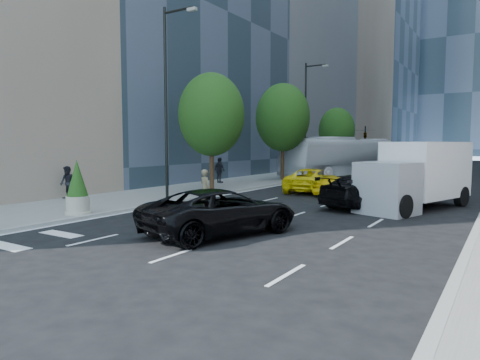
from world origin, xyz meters
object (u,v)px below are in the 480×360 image
Objects in this scene: box_truck at (416,175)px; black_sedan_mercedes at (369,191)px; planter_shrub at (77,188)px; city_bus at (340,157)px; skateboarder at (205,191)px; black_sedan_lincoln at (221,211)px.

black_sedan_mercedes is at bearing -137.28° from box_truck.
planter_shrub is at bearing -119.81° from box_truck.
planter_shrub is at bearing -75.95° from city_bus.
planter_shrub is (-9.70, -9.49, 0.43)m from black_sedan_mercedes.
black_sedan_mercedes is 2.45× the size of planter_shrub.
skateboarder is 0.32× the size of black_sedan_mercedes.
planter_shrub reaches higher than black_sedan_mercedes.
black_sedan_mercedes is at bearing -48.87° from city_bus.
box_truck is (1.99, 0.89, 0.82)m from black_sedan_mercedes.
planter_shrub is (-7.10, -0.49, 0.46)m from black_sedan_lincoln.
box_truck is 3.09× the size of planter_shrub.
skateboarder is 0.78× the size of planter_shrub.
box_truck is (9.90, -17.40, -0.25)m from city_bus.
city_bus reaches higher than planter_shrub.
skateboarder is 5.45m from black_sedan_lincoln.
city_bus is 20.02m from box_truck.
skateboarder is at bearing -126.03° from box_truck.
black_sedan_mercedes is at bearing -122.82° from skateboarder.
black_sedan_lincoln is at bearing -61.26° from city_bus.
skateboarder is 23.36m from city_bus.
box_truck reaches higher than black_sedan_lincoln.
black_sedan_lincoln is at bearing 95.35° from black_sedan_mercedes.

